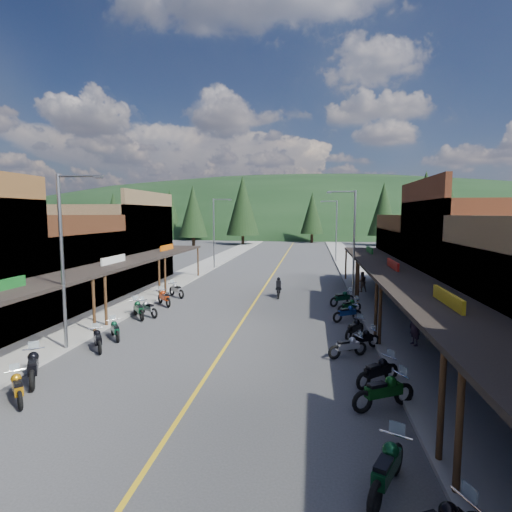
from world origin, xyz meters
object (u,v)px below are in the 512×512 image
at_px(pine_1, 193,210).
at_px(pine_4, 383,209).
at_px(pine_0, 114,213).
at_px(rider_on_bike, 279,289).
at_px(bike_east_5, 348,345).
at_px(shop_west_3, 113,245).
at_px(streetlight_1, 215,230).
at_px(streetlight_2, 352,238).
at_px(pine_11, 425,208).
at_px(pine_3, 312,213).
at_px(bike_west_3, 17,386).
at_px(bike_east_4, 378,370).
at_px(bike_west_10, 176,289).
at_px(pine_5, 448,206).
at_px(bike_east_7, 355,328).
at_px(bike_east_8, 347,312).
at_px(pine_8, 151,216).
at_px(streetlight_0, 65,254).
at_px(pine_10, 193,211).
at_px(bike_west_6, 115,329).
at_px(bike_west_9, 164,297).
at_px(bike_west_7, 139,308).
at_px(streetlight_3, 335,228).
at_px(pedestrian_east_b, 362,282).
at_px(pedestrian_east_a, 415,326).
at_px(bike_west_5, 98,339).
at_px(bike_east_3, 384,390).
at_px(bike_east_9, 350,305).
at_px(pine_9, 439,213).
at_px(bike_west_8, 148,308).
at_px(pine_2, 243,206).
at_px(shop_west_2, 43,270).
at_px(bike_west_4, 33,365).
at_px(shop_east_3, 434,260).
at_px(pine_7, 170,210).
at_px(bike_east_10, 342,297).

distance_m(pine_1, pine_4, 43.17).
relative_size(pine_0, rider_on_bike, 5.28).
distance_m(pine_0, bike_east_5, 81.29).
distance_m(shop_west_3, streetlight_1, 12.73).
relative_size(streetlight_2, pine_11, 0.65).
distance_m(pine_3, bike_west_3, 77.68).
bearing_deg(bike_east_4, streetlight_1, 164.04).
distance_m(pine_0, bike_west_10, 65.54).
bearing_deg(pine_5, bike_east_7, -110.54).
relative_size(pine_11, bike_east_8, 6.40).
xyz_separation_m(pine_8, bike_east_4, (28.43, -47.86, -5.39)).
xyz_separation_m(streetlight_0, pine_10, (-11.05, 56.00, 2.32)).
bearing_deg(rider_on_bike, bike_west_6, -125.63).
distance_m(bike_west_3, bike_west_9, 14.26).
xyz_separation_m(shop_west_3, bike_west_7, (7.49, -11.36, -2.91)).
relative_size(streetlight_3, bike_west_9, 3.78).
height_order(streetlight_3, pedestrian_east_b, streetlight_3).
relative_size(bike_east_8, pedestrian_east_a, 1.05).
xyz_separation_m(shop_west_3, pine_5, (47.78, 60.70, 4.47)).
xyz_separation_m(streetlight_3, bike_west_5, (-12.69, -35.68, -3.91)).
bearing_deg(bike_west_10, bike_east_3, -98.67).
xyz_separation_m(pine_3, bike_east_9, (2.40, -63.10, -5.95)).
distance_m(bike_west_7, pedestrian_east_a, 15.46).
xyz_separation_m(pine_9, bike_west_7, (-30.29, -45.06, -5.77)).
relative_size(bike_west_8, bike_east_8, 1.01).
height_order(pine_2, pedestrian_east_a, pine_2).
distance_m(shop_west_2, bike_west_4, 13.48).
relative_size(shop_east_3, pine_8, 1.09).
height_order(bike_west_9, bike_east_7, bike_west_9).
relative_size(pine_3, bike_east_7, 5.66).
bearing_deg(pine_11, streetlight_1, -149.30).
xyz_separation_m(streetlight_2, bike_west_9, (-12.96, -4.60, -3.86)).
distance_m(streetlight_3, pine_3, 36.18).
distance_m(pine_4, bike_east_7, 63.70).
relative_size(pine_5, bike_east_9, 7.50).
height_order(pine_4, bike_east_7, pine_4).
distance_m(streetlight_1, bike_west_4, 31.57).
distance_m(pine_7, bike_east_10, 80.84).
bearing_deg(bike_east_7, pine_8, 153.99).
height_order(shop_east_3, rider_on_bike, shop_east_3).
bearing_deg(bike_east_9, bike_west_10, -143.22).
relative_size(shop_east_3, rider_on_bike, 5.23).
relative_size(shop_west_3, shop_east_3, 1.00).
distance_m(pine_4, bike_east_9, 58.65).
height_order(bike_west_7, bike_west_10, bike_west_7).
bearing_deg(pine_7, streetlight_2, -60.19).
xyz_separation_m(shop_east_3, pine_0, (-53.75, 50.70, 3.95)).
height_order(bike_east_3, rider_on_bike, rider_on_bike).
distance_m(pine_1, bike_west_4, 81.56).
relative_size(pine_7, bike_east_5, 6.68).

